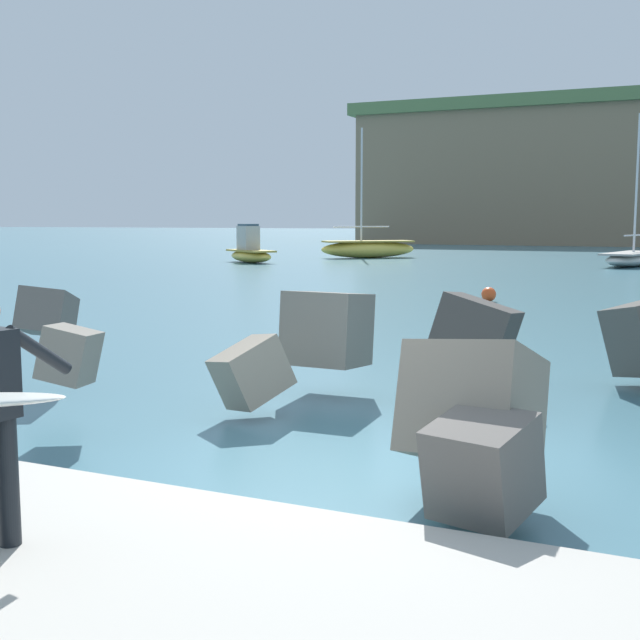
{
  "coord_description": "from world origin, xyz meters",
  "views": [
    {
      "loc": [
        2.93,
        -7.36,
        2.46
      ],
      "look_at": [
        -0.63,
        0.5,
        1.4
      ],
      "focal_mm": 46.02,
      "sensor_mm": 36.0,
      "label": 1
    }
  ],
  "objects_px": {
    "boat_near_centre": "(368,248)",
    "boat_mid_left": "(250,251)",
    "mooring_buoy_inner": "(489,294)",
    "boat_mid_centre": "(631,258)"
  },
  "relations": [
    {
      "from": "boat_near_centre",
      "to": "boat_mid_left",
      "type": "bearing_deg",
      "value": -116.74
    },
    {
      "from": "boat_mid_left",
      "to": "mooring_buoy_inner",
      "type": "bearing_deg",
      "value": -43.72
    },
    {
      "from": "mooring_buoy_inner",
      "to": "boat_mid_centre",
      "type": "bearing_deg",
      "value": 83.2
    },
    {
      "from": "boat_mid_left",
      "to": "boat_mid_centre",
      "type": "xyz_separation_m",
      "value": [
        20.19,
        5.02,
        -0.21
      ]
    },
    {
      "from": "boat_mid_centre",
      "to": "boat_near_centre",
      "type": "bearing_deg",
      "value": 169.0
    },
    {
      "from": "boat_near_centre",
      "to": "mooring_buoy_inner",
      "type": "bearing_deg",
      "value": -61.64
    },
    {
      "from": "boat_near_centre",
      "to": "boat_mid_left",
      "type": "xyz_separation_m",
      "value": [
        -4.11,
        -8.15,
        0.04
      ]
    },
    {
      "from": "boat_mid_centre",
      "to": "mooring_buoy_inner",
      "type": "relative_size",
      "value": 18.13
    },
    {
      "from": "boat_mid_left",
      "to": "boat_mid_centre",
      "type": "height_order",
      "value": "boat_mid_centre"
    },
    {
      "from": "boat_mid_left",
      "to": "boat_mid_centre",
      "type": "bearing_deg",
      "value": 13.98
    }
  ]
}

